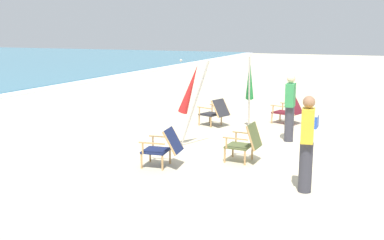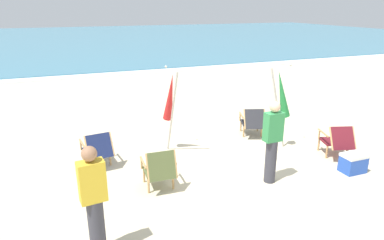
% 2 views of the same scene
% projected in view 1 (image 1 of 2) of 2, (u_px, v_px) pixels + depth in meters
% --- Properties ---
extents(ground_plane, '(80.00, 80.00, 0.00)m').
position_uv_depth(ground_plane, '(251.00, 141.00, 11.03)').
color(ground_plane, beige).
extents(beach_chair_back_left, '(0.62, 0.70, 0.82)m').
position_uv_depth(beach_chair_back_left, '(246.00, 141.00, 9.18)').
color(beach_chair_back_left, '#515B33').
rests_on(beach_chair_back_left, ground).
extents(beach_chair_back_right, '(0.78, 0.91, 0.77)m').
position_uv_depth(beach_chair_back_right, '(288.00, 110.00, 12.89)').
color(beach_chair_back_right, maroon).
rests_on(beach_chair_back_right, ground).
extents(beach_chair_mid_center, '(0.66, 0.82, 0.78)m').
position_uv_depth(beach_chair_mid_center, '(164.00, 146.00, 8.85)').
color(beach_chair_mid_center, '#19234C').
rests_on(beach_chair_mid_center, ground).
extents(beach_chair_front_left, '(0.79, 0.91, 0.78)m').
position_uv_depth(beach_chair_front_left, '(215.00, 111.00, 12.60)').
color(beach_chair_front_left, '#28282D').
rests_on(beach_chair_front_left, ground).
extents(umbrella_furled_red, '(0.26, 0.76, 2.03)m').
position_uv_depth(umbrella_furled_red, '(190.00, 90.00, 10.24)').
color(umbrella_furled_red, '#B7B2A8').
rests_on(umbrella_furled_red, ground).
extents(umbrella_furled_green, '(0.73, 0.34, 2.04)m').
position_uv_depth(umbrella_furled_green, '(250.00, 80.00, 12.20)').
color(umbrella_furled_green, '#B7B2A8').
rests_on(umbrella_furled_green, ground).
extents(person_near_chairs, '(0.36, 0.24, 1.63)m').
position_uv_depth(person_near_chairs, '(307.00, 143.00, 7.39)').
color(person_near_chairs, '#383842').
rests_on(person_near_chairs, ground).
extents(person_by_waterline, '(0.34, 0.22, 1.63)m').
position_uv_depth(person_by_waterline, '(290.00, 107.00, 10.80)').
color(person_by_waterline, '#383842').
rests_on(person_by_waterline, ground).
extents(cooler_box, '(0.49, 0.35, 0.40)m').
position_uv_depth(cooler_box, '(312.00, 120.00, 12.48)').
color(cooler_box, blue).
rests_on(cooler_box, ground).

